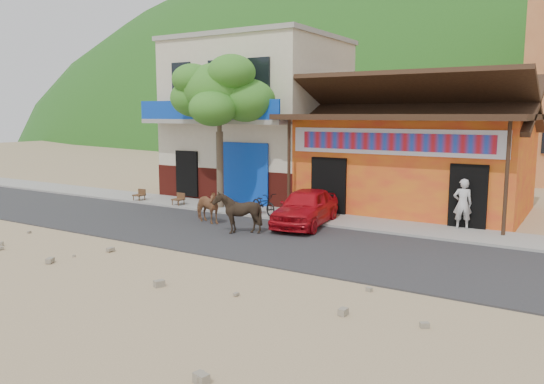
{
  "coord_description": "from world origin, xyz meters",
  "views": [
    {
      "loc": [
        8.1,
        -10.88,
        3.81
      ],
      "look_at": [
        -0.46,
        3.0,
        1.4
      ],
      "focal_mm": 35.0,
      "sensor_mm": 36.0,
      "label": 1
    }
  ],
  "objects_px": {
    "tree": "(219,132)",
    "pedestrian": "(463,204)",
    "cow_dark": "(237,212)",
    "scooter": "(263,204)",
    "cow_tan": "(206,206)",
    "cafe_chair_right": "(139,190)",
    "red_car": "(306,207)",
    "cafe_chair_left": "(178,194)"
  },
  "relations": [
    {
      "from": "tree",
      "to": "pedestrian",
      "type": "relative_size",
      "value": 3.67
    },
    {
      "from": "tree",
      "to": "cow_dark",
      "type": "bearing_deg",
      "value": -45.95
    },
    {
      "from": "scooter",
      "to": "cow_tan",
      "type": "bearing_deg",
      "value": 177.13
    },
    {
      "from": "scooter",
      "to": "cafe_chair_right",
      "type": "height_order",
      "value": "cafe_chair_right"
    },
    {
      "from": "cafe_chair_right",
      "to": "scooter",
      "type": "bearing_deg",
      "value": 0.68
    },
    {
      "from": "red_car",
      "to": "scooter",
      "type": "relative_size",
      "value": 2.39
    },
    {
      "from": "cow_tan",
      "to": "cafe_chair_left",
      "type": "relative_size",
      "value": 1.53
    },
    {
      "from": "tree",
      "to": "cow_dark",
      "type": "height_order",
      "value": "tree"
    },
    {
      "from": "cow_tan",
      "to": "red_car",
      "type": "xyz_separation_m",
      "value": [
        3.17,
        1.43,
        0.06
      ]
    },
    {
      "from": "cow_tan",
      "to": "red_car",
      "type": "distance_m",
      "value": 3.47
    },
    {
      "from": "cow_tan",
      "to": "pedestrian",
      "type": "xyz_separation_m",
      "value": [
        7.89,
        3.33,
        0.32
      ]
    },
    {
      "from": "cow_tan",
      "to": "cow_dark",
      "type": "xyz_separation_m",
      "value": [
        1.89,
        -0.78,
        0.1
      ]
    },
    {
      "from": "cafe_chair_left",
      "to": "red_car",
      "type": "bearing_deg",
      "value": -5.01
    },
    {
      "from": "cow_dark",
      "to": "cafe_chair_left",
      "type": "distance_m",
      "value": 5.59
    },
    {
      "from": "cow_tan",
      "to": "red_car",
      "type": "bearing_deg",
      "value": -51.34
    },
    {
      "from": "tree",
      "to": "cow_dark",
      "type": "relative_size",
      "value": 4.44
    },
    {
      "from": "pedestrian",
      "to": "cafe_chair_right",
      "type": "distance_m",
      "value": 13.18
    },
    {
      "from": "tree",
      "to": "cow_dark",
      "type": "xyz_separation_m",
      "value": [
        3.1,
        -3.21,
        -2.4
      ]
    },
    {
      "from": "tree",
      "to": "scooter",
      "type": "bearing_deg",
      "value": -11.27
    },
    {
      "from": "tree",
      "to": "red_car",
      "type": "distance_m",
      "value": 5.12
    },
    {
      "from": "red_car",
      "to": "cafe_chair_right",
      "type": "xyz_separation_m",
      "value": [
        -8.39,
        0.5,
        -0.11
      ]
    },
    {
      "from": "red_car",
      "to": "cafe_chair_right",
      "type": "relative_size",
      "value": 4.19
    },
    {
      "from": "cafe_chair_right",
      "to": "cow_tan",
      "type": "bearing_deg",
      "value": -19.91
    },
    {
      "from": "cow_tan",
      "to": "red_car",
      "type": "relative_size",
      "value": 0.37
    },
    {
      "from": "pedestrian",
      "to": "cow_tan",
      "type": "bearing_deg",
      "value": -0.12
    },
    {
      "from": "cafe_chair_right",
      "to": "cow_dark",
      "type": "bearing_deg",
      "value": -20.48
    },
    {
      "from": "red_car",
      "to": "scooter",
      "type": "height_order",
      "value": "red_car"
    },
    {
      "from": "cow_tan",
      "to": "cow_dark",
      "type": "relative_size",
      "value": 1.01
    },
    {
      "from": "tree",
      "to": "cafe_chair_right",
      "type": "height_order",
      "value": "tree"
    },
    {
      "from": "tree",
      "to": "cafe_chair_right",
      "type": "relative_size",
      "value": 6.75
    },
    {
      "from": "red_car",
      "to": "cafe_chair_left",
      "type": "distance_m",
      "value": 6.19
    },
    {
      "from": "tree",
      "to": "cafe_chair_left",
      "type": "height_order",
      "value": "tree"
    },
    {
      "from": "cow_dark",
      "to": "red_car",
      "type": "bearing_deg",
      "value": 157.03
    },
    {
      "from": "cafe_chair_left",
      "to": "pedestrian",
      "type": "bearing_deg",
      "value": 6.96
    },
    {
      "from": "pedestrian",
      "to": "cafe_chair_right",
      "type": "height_order",
      "value": "pedestrian"
    },
    {
      "from": "cow_tan",
      "to": "scooter",
      "type": "relative_size",
      "value": 0.88
    },
    {
      "from": "cow_tan",
      "to": "scooter",
      "type": "height_order",
      "value": "cow_tan"
    },
    {
      "from": "scooter",
      "to": "pedestrian",
      "type": "height_order",
      "value": "pedestrian"
    },
    {
      "from": "cafe_chair_left",
      "to": "cafe_chair_right",
      "type": "height_order",
      "value": "cafe_chair_left"
    },
    {
      "from": "cow_dark",
      "to": "red_car",
      "type": "xyz_separation_m",
      "value": [
        1.28,
        2.21,
        -0.04
      ]
    },
    {
      "from": "tree",
      "to": "cafe_chair_left",
      "type": "bearing_deg",
      "value": -164.36
    },
    {
      "from": "tree",
      "to": "pedestrian",
      "type": "bearing_deg",
      "value": 5.65
    }
  ]
}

